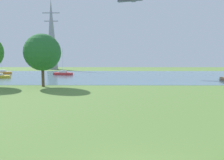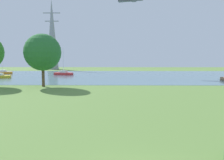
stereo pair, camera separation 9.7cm
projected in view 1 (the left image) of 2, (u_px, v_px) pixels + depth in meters
ground_plane at (122, 93)px, 29.36m from camera, size 160.00×160.00×0.00m
water_surface at (118, 76)px, 57.23m from camera, size 140.00×40.00×0.02m
sailboat_orange at (2, 72)px, 62.64m from camera, size 5.03×2.71×6.41m
sailboat_red at (63, 73)px, 59.30m from camera, size 5.03×2.80×6.81m
tree_east_near at (42, 52)px, 35.27m from camera, size 5.58×5.58×8.01m
electricity_pylon at (51, 34)px, 87.81m from camera, size 6.40×4.40×26.24m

